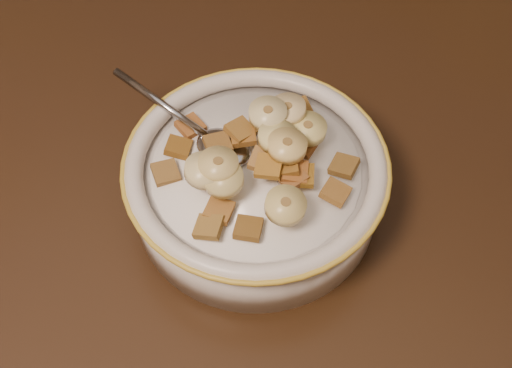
% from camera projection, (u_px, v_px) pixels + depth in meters
% --- Properties ---
extents(chair, '(0.49, 0.49, 0.90)m').
position_uv_depth(chair, '(291.00, 61.00, 1.09)').
color(chair, black).
rests_on(chair, floor).
extents(cereal_bowl, '(0.21, 0.21, 0.05)m').
position_uv_depth(cereal_bowl, '(256.00, 188.00, 0.54)').
color(cereal_bowl, beige).
rests_on(cereal_bowl, table).
extents(milk, '(0.17, 0.17, 0.00)m').
position_uv_depth(milk, '(256.00, 170.00, 0.52)').
color(milk, white).
rests_on(milk, cereal_bowl).
extents(spoon, '(0.05, 0.04, 0.01)m').
position_uv_depth(spoon, '(224.00, 148.00, 0.53)').
color(spoon, '#92949C').
rests_on(spoon, cereal_bowl).
extents(cereal_square_0, '(0.03, 0.03, 0.01)m').
position_uv_depth(cereal_square_0, '(166.00, 173.00, 0.51)').
color(cereal_square_0, brown).
rests_on(cereal_square_0, milk).
extents(cereal_square_1, '(0.03, 0.03, 0.01)m').
position_uv_depth(cereal_square_1, '(295.00, 171.00, 0.50)').
color(cereal_square_1, brown).
rests_on(cereal_square_1, milk).
extents(cereal_square_2, '(0.03, 0.03, 0.01)m').
position_uv_depth(cereal_square_2, '(207.00, 174.00, 0.50)').
color(cereal_square_2, brown).
rests_on(cereal_square_2, milk).
extents(cereal_square_3, '(0.03, 0.03, 0.01)m').
position_uv_depth(cereal_square_3, '(243.00, 135.00, 0.52)').
color(cereal_square_3, brown).
rests_on(cereal_square_3, milk).
extents(cereal_square_4, '(0.03, 0.03, 0.01)m').
position_uv_depth(cereal_square_4, '(178.00, 147.00, 0.53)').
color(cereal_square_4, brown).
rests_on(cereal_square_4, milk).
extents(cereal_square_5, '(0.03, 0.03, 0.01)m').
position_uv_depth(cereal_square_5, '(240.00, 130.00, 0.52)').
color(cereal_square_5, brown).
rests_on(cereal_square_5, milk).
extents(cereal_square_6, '(0.02, 0.02, 0.01)m').
position_uv_depth(cereal_square_6, '(219.00, 210.00, 0.49)').
color(cereal_square_6, brown).
rests_on(cereal_square_6, milk).
extents(cereal_square_7, '(0.02, 0.02, 0.01)m').
position_uv_depth(cereal_square_7, '(276.00, 114.00, 0.55)').
color(cereal_square_7, brown).
rests_on(cereal_square_7, milk).
extents(cereal_square_8, '(0.03, 0.03, 0.01)m').
position_uv_depth(cereal_square_8, '(190.00, 126.00, 0.54)').
color(cereal_square_8, brown).
rests_on(cereal_square_8, milk).
extents(cereal_square_9, '(0.03, 0.03, 0.01)m').
position_uv_depth(cereal_square_9, '(269.00, 166.00, 0.49)').
color(cereal_square_9, '#9C661B').
rests_on(cereal_square_9, milk).
extents(cereal_square_10, '(0.02, 0.02, 0.01)m').
position_uv_depth(cereal_square_10, '(263.00, 161.00, 0.50)').
color(cereal_square_10, olive).
rests_on(cereal_square_10, milk).
extents(cereal_square_11, '(0.02, 0.02, 0.01)m').
position_uv_depth(cereal_square_11, '(344.00, 166.00, 0.51)').
color(cereal_square_11, brown).
rests_on(cereal_square_11, milk).
extents(cereal_square_12, '(0.03, 0.03, 0.01)m').
position_uv_depth(cereal_square_12, '(218.00, 144.00, 0.51)').
color(cereal_square_12, brown).
rests_on(cereal_square_12, milk).
extents(cereal_square_13, '(0.03, 0.03, 0.01)m').
position_uv_depth(cereal_square_13, '(285.00, 165.00, 0.50)').
color(cereal_square_13, brown).
rests_on(cereal_square_13, milk).
extents(cereal_square_14, '(0.02, 0.02, 0.01)m').
position_uv_depth(cereal_square_14, '(335.00, 192.00, 0.50)').
color(cereal_square_14, olive).
rests_on(cereal_square_14, milk).
extents(cereal_square_15, '(0.02, 0.02, 0.01)m').
position_uv_depth(cereal_square_15, '(303.00, 145.00, 0.52)').
color(cereal_square_15, brown).
rests_on(cereal_square_15, milk).
extents(cereal_square_16, '(0.03, 0.02, 0.01)m').
position_uv_depth(cereal_square_16, '(209.00, 227.00, 0.48)').
color(cereal_square_16, brown).
rests_on(cereal_square_16, milk).
extents(cereal_square_17, '(0.03, 0.03, 0.01)m').
position_uv_depth(cereal_square_17, '(299.00, 109.00, 0.55)').
color(cereal_square_17, '#8C5F1E').
rests_on(cereal_square_17, milk).
extents(cereal_square_18, '(0.03, 0.03, 0.01)m').
position_uv_depth(cereal_square_18, '(292.00, 177.00, 0.50)').
color(cereal_square_18, brown).
rests_on(cereal_square_18, milk).
extents(cereal_square_19, '(0.03, 0.03, 0.01)m').
position_uv_depth(cereal_square_19, '(248.00, 228.00, 0.48)').
color(cereal_square_19, brown).
rests_on(cereal_square_19, milk).
extents(cereal_square_20, '(0.03, 0.03, 0.01)m').
position_uv_depth(cereal_square_20, '(301.00, 175.00, 0.50)').
color(cereal_square_20, olive).
rests_on(cereal_square_20, milk).
extents(banana_slice_0, '(0.04, 0.04, 0.01)m').
position_uv_depth(banana_slice_0, '(223.00, 179.00, 0.48)').
color(banana_slice_0, tan).
rests_on(banana_slice_0, milk).
extents(banana_slice_1, '(0.04, 0.04, 0.01)m').
position_uv_depth(banana_slice_1, '(218.00, 165.00, 0.49)').
color(banana_slice_1, '#E5CD7F').
rests_on(banana_slice_1, milk).
extents(banana_slice_2, '(0.04, 0.04, 0.01)m').
position_uv_depth(banana_slice_2, '(287.00, 110.00, 0.52)').
color(banana_slice_2, '#F1D28F').
rests_on(banana_slice_2, milk).
extents(banana_slice_3, '(0.03, 0.03, 0.01)m').
position_uv_depth(banana_slice_3, '(278.00, 137.00, 0.50)').
color(banana_slice_3, '#DFCC6F').
rests_on(banana_slice_3, milk).
extents(banana_slice_4, '(0.04, 0.04, 0.01)m').
position_uv_depth(banana_slice_4, '(287.00, 146.00, 0.49)').
color(banana_slice_4, '#DFC474').
rests_on(banana_slice_4, milk).
extents(banana_slice_5, '(0.04, 0.04, 0.01)m').
position_uv_depth(banana_slice_5, '(268.00, 114.00, 0.51)').
color(banana_slice_5, '#F5E6A6').
rests_on(banana_slice_5, milk).
extents(banana_slice_6, '(0.03, 0.03, 0.01)m').
position_uv_depth(banana_slice_6, '(308.00, 129.00, 0.52)').
color(banana_slice_6, '#E8D871').
rests_on(banana_slice_6, milk).
extents(banana_slice_7, '(0.04, 0.04, 0.02)m').
position_uv_depth(banana_slice_7, '(205.00, 170.00, 0.49)').
color(banana_slice_7, beige).
rests_on(banana_slice_7, milk).
extents(banana_slice_8, '(0.04, 0.04, 0.01)m').
position_uv_depth(banana_slice_8, '(285.00, 206.00, 0.47)').
color(banana_slice_8, '#E6D380').
rests_on(banana_slice_8, milk).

